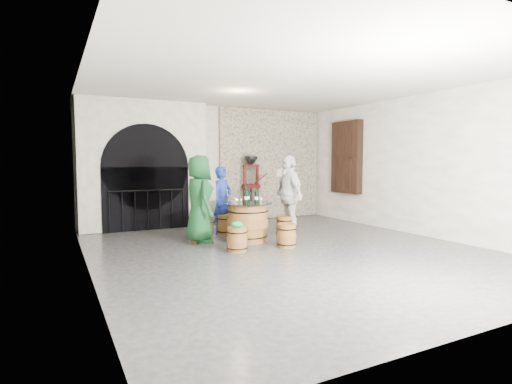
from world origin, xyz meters
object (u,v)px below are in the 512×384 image
barrel_stool_far (225,224)px  person_blue (223,200)px  barrel_stool_near_right (287,236)px  barrel_stool_near_left (237,239)px  wine_bottle_left (246,197)px  side_barrel (227,212)px  wine_bottle_center (256,197)px  person_white (289,196)px  barrel_table (248,222)px  barrel_stool_right (285,226)px  barrel_stool_left (201,231)px  corking_press (251,184)px  wine_bottle_right (248,196)px  person_green (199,199)px

barrel_stool_far → person_blue: (-0.01, 0.12, 0.56)m
barrel_stool_near_right → barrel_stool_near_left: same height
wine_bottle_left → side_barrel: bearing=77.5°
barrel_stool_near_right → wine_bottle_center: (-0.26, 0.80, 0.72)m
person_blue → wine_bottle_left: bearing=-112.5°
barrel_stool_far → person_white: (1.19, -0.86, 0.69)m
barrel_table → barrel_stool_right: 1.00m
barrel_stool_far → barrel_stool_right: same height
barrel_table → barrel_stool_left: 1.00m
barrel_table → side_barrel: bearing=78.1°
barrel_stool_left → corking_press: 3.21m
barrel_table → wine_bottle_left: bearing=105.5°
barrel_stool_right → wine_bottle_left: wine_bottle_left is taller
barrel_stool_near_right → person_white: (0.67, 1.00, 0.69)m
barrel_stool_near_right → wine_bottle_right: bearing=110.6°
corking_press → person_green: bearing=-133.6°
person_green → wine_bottle_center: bearing=-111.6°
barrel_stool_right → person_green: bearing=172.7°
corking_press → wine_bottle_center: bearing=-111.1°
side_barrel → barrel_stool_near_left: bearing=-109.5°
barrel_table → person_green: 1.13m
person_white → person_blue: bearing=-125.1°
barrel_stool_far → side_barrel: bearing=65.5°
barrel_stool_far → wine_bottle_right: bearing=-79.9°
barrel_stool_left → person_green: 0.68m
barrel_stool_right → barrel_stool_near_left: size_ratio=1.00×
corking_press → barrel_stool_right: bearing=-95.1°
barrel_stool_left → wine_bottle_left: 1.19m
barrel_stool_far → wine_bottle_center: bearing=-75.8°
barrel_table → barrel_stool_near_right: 1.00m
barrel_stool_right → side_barrel: 2.20m
wine_bottle_left → wine_bottle_center: bearing=-36.7°
person_white → wine_bottle_right: person_white is taller
barrel_table → barrel_stool_left: size_ratio=2.30×
barrel_stool_near_left → person_green: 1.36m
person_blue → barrel_stool_near_right: bearing=-102.8°
barrel_table → person_white: 1.21m
barrel_stool_near_left → wine_bottle_right: (0.65, 0.88, 0.72)m
barrel_stool_near_right → person_white: bearing=56.4°
corking_press → wine_bottle_right: bearing=-114.9°
person_green → wine_bottle_center: (1.11, -0.44, 0.04)m
barrel_stool_near_right → barrel_stool_near_left: bearing=174.0°
barrel_stool_near_left → person_white: (1.69, 0.90, 0.69)m
barrel_stool_right → wine_bottle_center: bearing=-166.8°
barrel_stool_near_left → barrel_stool_far: bearing=74.3°
barrel_stool_right → wine_bottle_right: size_ratio=1.42×
person_green → wine_bottle_right: person_green is taller
barrel_table → person_blue: 1.16m
barrel_stool_far → wine_bottle_center: 1.31m
barrel_stool_near_right → corking_press: (0.90, 3.37, 0.84)m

